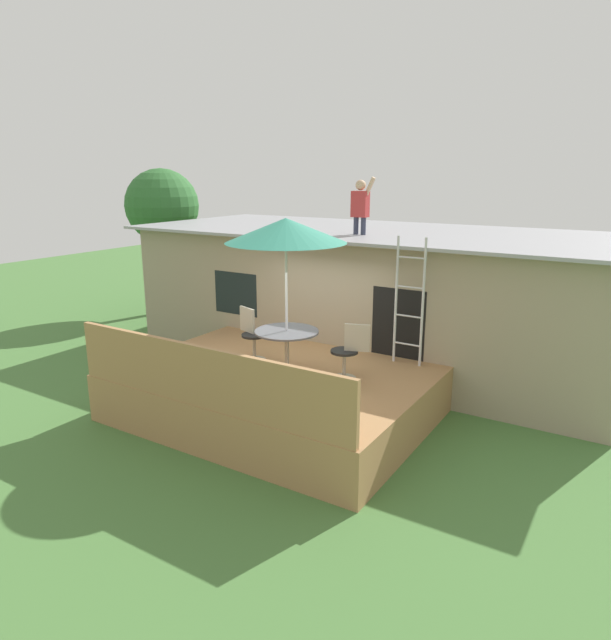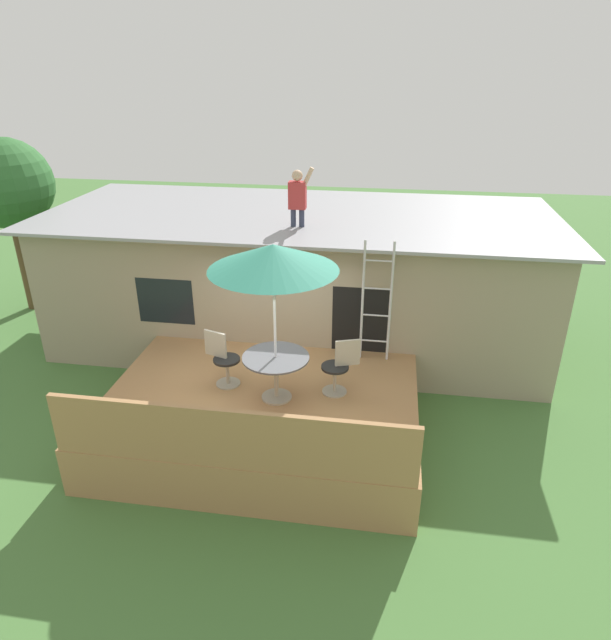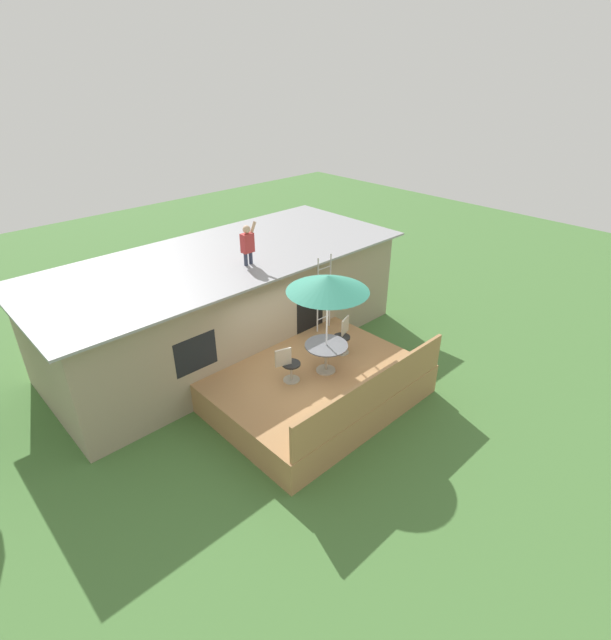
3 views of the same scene
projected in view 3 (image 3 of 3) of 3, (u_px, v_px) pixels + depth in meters
The scene contains 10 objects.
ground_plane at pixel (312, 398), 12.15m from camera, with size 40.00×40.00×0.00m, color #477538.
house at pixel (226, 302), 13.77m from camera, with size 10.50×4.50×2.83m.
deck at pixel (313, 385), 11.96m from camera, with size 4.98×3.95×0.80m, color #A87A4C.
deck_railing at pixel (375, 391), 10.32m from camera, with size 4.88×0.08×0.90m, color #A87A4C.
patio_table at pixel (326, 350), 11.53m from camera, with size 1.04×1.04×0.74m.
patio_umbrella at pixel (328, 283), 10.69m from camera, with size 1.90×1.90×2.54m.
step_ladder at pixel (324, 293), 13.15m from camera, with size 0.52×0.04×2.20m.
person_figure at pixel (248, 242), 12.26m from camera, with size 0.47×0.20×1.11m.
patio_chair_left at pixel (288, 365), 11.21m from camera, with size 0.61×0.44×0.92m.
patio_chair_right at pixel (343, 336), 12.38m from camera, with size 0.60×0.44×0.92m.
Camera 3 is at (-6.82, -6.96, 7.52)m, focal length 26.89 mm.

